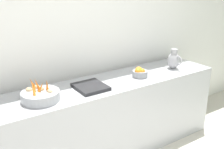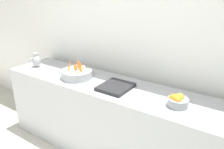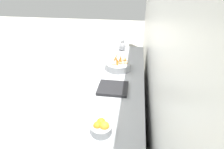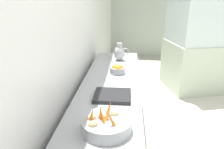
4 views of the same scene
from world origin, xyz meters
The scene contains 6 objects.
tile_wall_left centered at (-1.95, 0.54, 1.50)m, with size 0.10×8.41×3.00m, color white.
prep_counter centered at (-1.53, 0.04, 0.45)m, with size 0.63×3.09×0.89m, color #ADAFB5.
vegetable_colander centered at (-1.48, -0.58, 0.94)m, with size 0.36×0.36×0.23m.
orange_bowl centered at (-1.47, 0.60, 0.94)m, with size 0.18×0.18×0.11m.
metal_pitcher_tall centered at (-1.48, 1.15, 1.01)m, with size 0.21×0.15×0.25m.
counter_sink_basin centered at (-1.48, -0.05, 0.91)m, with size 0.34×0.30×0.04m, color #232326.
Camera 1 is at (0.79, -1.30, 1.97)m, focal length 43.09 mm.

